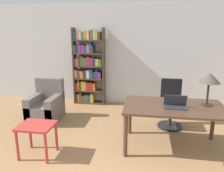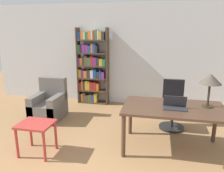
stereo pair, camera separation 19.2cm
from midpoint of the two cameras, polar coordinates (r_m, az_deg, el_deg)
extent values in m
cube|color=silver|center=(5.96, 2.82, 8.07)|extent=(8.00, 0.06, 2.70)
cube|color=#4C3323|center=(3.82, 14.52, -5.35)|extent=(1.67, 0.96, 0.04)
cylinder|color=#4C3323|center=(3.59, 1.97, -12.89)|extent=(0.07, 0.07, 0.73)
cylinder|color=#4C3323|center=(4.35, 3.41, -7.85)|extent=(0.07, 0.07, 0.73)
cylinder|color=#4C3323|center=(4.48, 23.78, -8.43)|extent=(0.07, 0.07, 0.73)
cube|color=#2D2D33|center=(3.72, 14.80, -5.44)|extent=(0.37, 0.20, 0.02)
cube|color=#2D2D33|center=(3.75, 14.81, -3.60)|extent=(0.37, 0.08, 0.19)
cube|color=navy|center=(3.75, 14.80, -3.54)|extent=(0.33, 0.07, 0.17)
cylinder|color=#2D2319|center=(4.03, 22.20, -4.53)|extent=(0.18, 0.18, 0.01)
cylinder|color=#2D2319|center=(3.97, 22.47, -1.84)|extent=(0.04, 0.04, 0.38)
cone|color=#4C4238|center=(3.91, 22.85, 1.99)|extent=(0.36, 0.36, 0.17)
cylinder|color=black|center=(4.88, 13.68, -10.08)|extent=(0.52, 0.52, 0.04)
cylinder|color=#262626|center=(4.81, 13.81, -8.18)|extent=(0.06, 0.06, 0.31)
cube|color=black|center=(4.74, 13.96, -5.89)|extent=(0.45, 0.45, 0.10)
cube|color=black|center=(4.81, 14.04, -1.44)|extent=(0.43, 0.08, 0.56)
cube|color=#B2332D|center=(3.78, -20.60, -9.71)|extent=(0.55, 0.46, 0.04)
cylinder|color=#B2332D|center=(3.87, -24.87, -14.05)|extent=(0.04, 0.04, 0.51)
cylinder|color=#B2332D|center=(3.64, -18.38, -15.28)|extent=(0.04, 0.04, 0.51)
cylinder|color=#B2332D|center=(4.16, -21.84, -11.68)|extent=(0.04, 0.04, 0.51)
cylinder|color=#B2332D|center=(3.95, -15.72, -12.62)|extent=(0.04, 0.04, 0.51)
cube|color=#66605B|center=(5.27, -17.96, -6.41)|extent=(0.65, 0.76, 0.40)
cube|color=#66605B|center=(5.39, -16.89, -0.72)|extent=(0.65, 0.16, 0.52)
cube|color=#66605B|center=(5.35, -20.37, -5.25)|extent=(0.16, 0.76, 0.58)
cube|color=#66605B|center=(5.13, -15.60, -5.69)|extent=(0.16, 0.76, 0.58)
cube|color=#4C3828|center=(6.14, -10.60, 5.07)|extent=(0.04, 0.28, 2.07)
cube|color=#4C3828|center=(5.91, -3.10, 4.95)|extent=(0.04, 0.28, 2.07)
cube|color=#4C3828|center=(6.26, -6.64, -4.22)|extent=(0.82, 0.28, 0.04)
cube|color=#333338|center=(6.33, -9.87, -2.94)|extent=(0.05, 0.24, 0.21)
cube|color=orange|center=(6.30, -9.35, -2.88)|extent=(0.06, 0.24, 0.23)
cube|color=brown|center=(6.28, -8.82, -2.80)|extent=(0.05, 0.24, 0.26)
cube|color=brown|center=(6.27, -8.27, -3.15)|extent=(0.06, 0.24, 0.19)
cube|color=#2D7F47|center=(6.25, -7.73, -3.10)|extent=(0.04, 0.24, 0.21)
cube|color=brown|center=(6.23, -7.20, -3.06)|extent=(0.06, 0.24, 0.22)
cube|color=#234C99|center=(6.22, -6.65, -3.12)|extent=(0.05, 0.24, 0.22)
cube|color=gold|center=(6.19, -5.98, -3.00)|extent=(0.08, 0.24, 0.25)
cube|color=#4C3828|center=(6.16, -6.73, -1.17)|extent=(0.82, 0.28, 0.04)
cube|color=#B72D28|center=(6.23, -9.93, -0.03)|extent=(0.07, 0.24, 0.19)
cube|color=orange|center=(6.21, -9.39, 0.22)|extent=(0.05, 0.24, 0.25)
cube|color=#333338|center=(6.19, -8.89, 0.16)|extent=(0.05, 0.24, 0.24)
cube|color=gold|center=(6.17, -8.29, 0.23)|extent=(0.08, 0.24, 0.26)
cube|color=gold|center=(6.15, -7.70, 0.14)|extent=(0.04, 0.24, 0.25)
cube|color=#B72D28|center=(6.13, -7.06, 0.04)|extent=(0.09, 0.24, 0.23)
cube|color=#B72D28|center=(6.10, -6.21, 0.00)|extent=(0.09, 0.24, 0.23)
cube|color=orange|center=(6.09, -5.44, -0.17)|extent=(0.06, 0.24, 0.20)
cube|color=#4C3828|center=(6.07, -6.83, 1.97)|extent=(0.82, 0.28, 0.04)
cube|color=gold|center=(6.15, -10.04, 3.25)|extent=(0.07, 0.24, 0.22)
cube|color=#7F338C|center=(6.13, -9.38, 3.19)|extent=(0.06, 0.24, 0.21)
cube|color=orange|center=(6.11, -8.64, 3.08)|extent=(0.09, 0.24, 0.19)
cube|color=#333338|center=(6.08, -7.82, 3.18)|extent=(0.08, 0.24, 0.22)
cube|color=silver|center=(6.05, -7.01, 3.17)|extent=(0.08, 0.24, 0.22)
cube|color=#234C99|center=(6.02, -6.22, 3.25)|extent=(0.08, 0.24, 0.24)
cube|color=#333338|center=(6.01, -5.42, 2.95)|extent=(0.07, 0.24, 0.18)
cube|color=#234C99|center=(5.99, -4.82, 3.13)|extent=(0.05, 0.24, 0.23)
cube|color=#7F338C|center=(5.97, -4.12, 2.89)|extent=(0.09, 0.24, 0.18)
cube|color=#4C3828|center=(6.01, -6.93, 5.19)|extent=(0.82, 0.28, 0.04)
cube|color=#7F338C|center=(6.10, -10.26, 6.28)|extent=(0.05, 0.24, 0.19)
cube|color=orange|center=(6.08, -9.71, 6.31)|extent=(0.06, 0.24, 0.20)
cube|color=#333338|center=(6.06, -9.16, 6.58)|extent=(0.05, 0.24, 0.25)
cube|color=brown|center=(6.03, -8.52, 6.57)|extent=(0.08, 0.24, 0.25)
cube|color=#2D7F47|center=(6.01, -7.78, 6.37)|extent=(0.07, 0.24, 0.21)
cube|color=#B72D28|center=(5.99, -7.02, 6.52)|extent=(0.09, 0.24, 0.25)
cube|color=#7F338C|center=(5.96, -6.18, 6.41)|extent=(0.08, 0.24, 0.22)
cube|color=#333338|center=(5.94, -5.44, 6.38)|extent=(0.06, 0.24, 0.22)
cube|color=gold|center=(5.93, -4.68, 6.24)|extent=(0.08, 0.24, 0.19)
cube|color=#2D7F47|center=(5.91, -3.86, 6.20)|extent=(0.08, 0.24, 0.19)
cube|color=#4C3828|center=(5.96, -7.03, 8.47)|extent=(0.82, 0.28, 0.04)
cube|color=#2D7F47|center=(6.06, -10.40, 9.56)|extent=(0.06, 0.24, 0.20)
cube|color=#333338|center=(6.04, -9.87, 9.55)|extent=(0.05, 0.24, 0.20)
cube|color=#7F338C|center=(6.02, -9.21, 9.66)|extent=(0.08, 0.24, 0.22)
cube|color=#7F338C|center=(5.99, -8.40, 9.62)|extent=(0.08, 0.24, 0.21)
cube|color=#234C99|center=(5.97, -7.63, 9.53)|extent=(0.08, 0.24, 0.19)
cube|color=orange|center=(5.95, -7.01, 9.78)|extent=(0.05, 0.24, 0.24)
cube|color=#234C99|center=(5.93, -6.44, 9.82)|extent=(0.06, 0.24, 0.25)
cube|color=#333338|center=(5.92, -5.86, 9.58)|extent=(0.04, 0.24, 0.19)
cube|color=#4C3828|center=(5.94, -7.13, 11.79)|extent=(0.82, 0.28, 0.04)
cube|color=#234C99|center=(6.04, -10.44, 12.82)|extent=(0.08, 0.24, 0.20)
cube|color=orange|center=(6.01, -9.66, 12.93)|extent=(0.07, 0.24, 0.21)
cube|color=silver|center=(5.99, -9.04, 12.87)|extent=(0.05, 0.24, 0.20)
cube|color=#2D7F47|center=(5.97, -8.42, 12.86)|extent=(0.06, 0.24, 0.19)
cube|color=orange|center=(5.95, -7.70, 13.02)|extent=(0.08, 0.24, 0.22)
cube|color=silver|center=(5.93, -7.04, 13.09)|extent=(0.05, 0.24, 0.23)
cube|color=#B72D28|center=(5.91, -6.51, 13.08)|extent=(0.05, 0.24, 0.23)
cube|color=#2D7F47|center=(5.90, -6.00, 13.20)|extent=(0.05, 0.24, 0.25)
cube|color=silver|center=(5.88, -5.43, 13.15)|extent=(0.05, 0.24, 0.24)
cube|color=gold|center=(5.87, -4.84, 12.94)|extent=(0.06, 0.24, 0.19)
cube|color=#333338|center=(5.85, -4.14, 12.99)|extent=(0.07, 0.24, 0.20)
camera|label=1|loc=(0.10, -91.39, -0.36)|focal=35.00mm
camera|label=2|loc=(0.10, 88.61, 0.36)|focal=35.00mm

